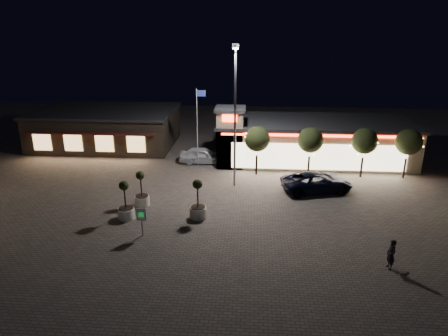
# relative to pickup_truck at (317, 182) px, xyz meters

# --- Properties ---
(ground) EXTENTS (90.00, 90.00, 0.00)m
(ground) POSITION_rel_pickup_truck_xyz_m (-9.26, -7.22, -0.86)
(ground) COLOR #6E6259
(ground) RESTS_ON ground
(retail_building) EXTENTS (20.40, 8.40, 6.10)m
(retail_building) POSITION_rel_pickup_truck_xyz_m (0.24, 8.60, 1.35)
(retail_building) COLOR tan
(retail_building) RESTS_ON ground
(restaurant_building) EXTENTS (16.40, 11.00, 4.30)m
(restaurant_building) POSITION_rel_pickup_truck_xyz_m (-23.26, 12.75, 1.30)
(restaurant_building) COLOR #382D23
(restaurant_building) RESTS_ON ground
(floodlight_pole) EXTENTS (0.60, 0.40, 12.38)m
(floodlight_pole) POSITION_rel_pickup_truck_xyz_m (-7.26, 0.78, 6.16)
(floodlight_pole) COLOR gray
(floodlight_pole) RESTS_ON ground
(flagpole) EXTENTS (0.95, 0.10, 8.00)m
(flagpole) POSITION_rel_pickup_truck_xyz_m (-11.17, 5.78, 3.89)
(flagpole) COLOR white
(flagpole) RESTS_ON ground
(string_tree_a) EXTENTS (2.42, 2.42, 4.79)m
(string_tree_a) POSITION_rel_pickup_truck_xyz_m (-5.26, 3.78, 2.70)
(string_tree_a) COLOR #332319
(string_tree_a) RESTS_ON ground
(string_tree_b) EXTENTS (2.42, 2.42, 4.79)m
(string_tree_b) POSITION_rel_pickup_truck_xyz_m (-0.26, 3.78, 2.70)
(string_tree_b) COLOR #332319
(string_tree_b) RESTS_ON ground
(string_tree_c) EXTENTS (2.42, 2.42, 4.79)m
(string_tree_c) POSITION_rel_pickup_truck_xyz_m (4.74, 3.78, 2.70)
(string_tree_c) COLOR #332319
(string_tree_c) RESTS_ON ground
(string_tree_d) EXTENTS (2.42, 2.42, 4.79)m
(string_tree_d) POSITION_rel_pickup_truck_xyz_m (8.74, 3.78, 2.70)
(string_tree_d) COLOR #332319
(string_tree_d) RESTS_ON ground
(pickup_truck) EXTENTS (6.67, 4.21, 1.72)m
(pickup_truck) POSITION_rel_pickup_truck_xyz_m (0.00, 0.00, 0.00)
(pickup_truck) COLOR black
(pickup_truck) RESTS_ON ground
(white_sedan) EXTENTS (4.93, 2.07, 1.67)m
(white_sedan) POSITION_rel_pickup_truck_xyz_m (-10.89, 6.78, -0.02)
(white_sedan) COLOR white
(white_sedan) RESTS_ON ground
(pedestrian) EXTENTS (0.60, 0.78, 1.90)m
(pedestrian) POSITION_rel_pickup_truck_xyz_m (2.67, -11.65, 0.09)
(pedestrian) COLOR black
(pedestrian) RESTS_ON ground
(dog) EXTENTS (0.53, 0.19, 0.28)m
(dog) POSITION_rel_pickup_truck_xyz_m (3.25, -12.59, -0.58)
(dog) COLOR #59514C
(dog) RESTS_ON ground
(planter_left) EXTENTS (1.20, 1.20, 2.95)m
(planter_left) POSITION_rel_pickup_truck_xyz_m (-14.52, -3.99, 0.05)
(planter_left) COLOR silver
(planter_left) RESTS_ON ground
(planter_mid) EXTENTS (1.24, 1.24, 3.05)m
(planter_mid) POSITION_rel_pickup_truck_xyz_m (-15.08, -6.37, 0.08)
(planter_mid) COLOR silver
(planter_mid) RESTS_ON ground
(planter_right) EXTENTS (1.27, 1.27, 3.11)m
(planter_right) POSITION_rel_pickup_truck_xyz_m (-9.70, -5.83, 0.10)
(planter_right) COLOR silver
(planter_right) RESTS_ON ground
(valet_sign) EXTENTS (0.69, 0.13, 2.09)m
(valet_sign) POSITION_rel_pickup_truck_xyz_m (-13.17, -8.89, 0.60)
(valet_sign) COLOR gray
(valet_sign) RESTS_ON ground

